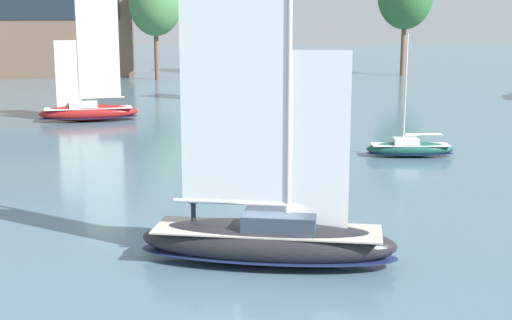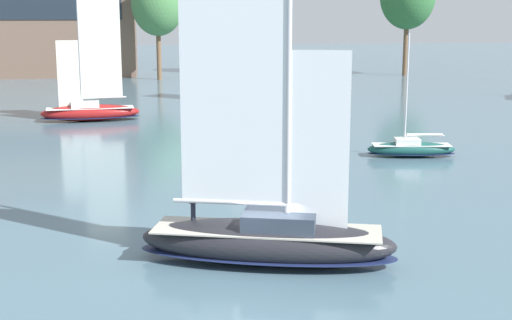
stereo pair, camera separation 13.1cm
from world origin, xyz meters
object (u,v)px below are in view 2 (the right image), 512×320
object	(u,v)px
sailboat_moored_mid_channel	(248,92)
sailboat_moored_outer_mooring	(411,148)
tree_shore_right	(158,4)
sailboat_moored_near_marina	(90,110)
sailboat_main	(267,236)

from	to	relation	value
sailboat_moored_mid_channel	sailboat_moored_outer_mooring	size ratio (longest dim) A/B	1.41
tree_shore_right	sailboat_moored_mid_channel	xyz separation A→B (m)	(9.63, -27.70, -10.18)
tree_shore_right	sailboat_moored_near_marina	xyz separation A→B (m)	(-6.95, -40.95, -10.15)
tree_shore_right	sailboat_main	xyz separation A→B (m)	(3.16, -81.25, -10.02)
tree_shore_right	sailboat_moored_mid_channel	bearing A→B (deg)	-70.82
sailboat_moored_outer_mooring	sailboat_moored_mid_channel	bearing A→B (deg)	101.67
sailboat_main	sailboat_moored_outer_mooring	distance (m)	23.97
tree_shore_right	sailboat_main	bearing A→B (deg)	-87.77
tree_shore_right	sailboat_moored_outer_mooring	bearing A→B (deg)	-74.88
sailboat_moored_outer_mooring	sailboat_moored_near_marina	bearing A→B (deg)	139.01
sailboat_main	sailboat_moored_mid_channel	xyz separation A→B (m)	(6.47, 53.55, -0.16)
sailboat_main	sailboat_moored_mid_channel	bearing A→B (deg)	83.11
sailboat_moored_mid_channel	sailboat_moored_outer_mooring	xyz separation A→B (m)	(6.96, -33.71, -0.39)
sailboat_moored_near_marina	sailboat_moored_mid_channel	distance (m)	21.23
sailboat_moored_near_marina	tree_shore_right	bearing A→B (deg)	80.36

